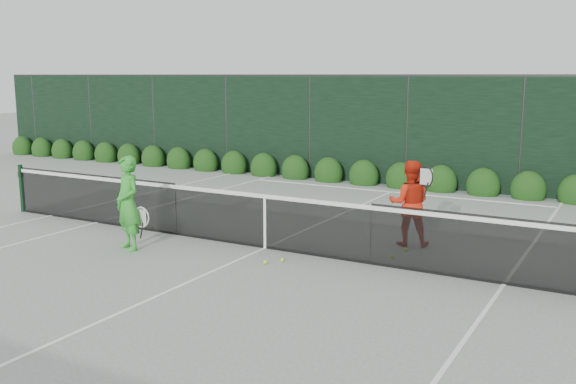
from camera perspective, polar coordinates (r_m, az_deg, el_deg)
The scene contains 8 objects.
ground at distance 11.46m, azimuth -2.04°, elevation -5.03°, with size 80.00×80.00×0.00m, color gray.
tennis_net at distance 11.34m, azimuth -2.16°, elevation -2.42°, with size 12.90×0.10×1.07m.
player_woman at distance 11.55m, azimuth -14.03°, elevation -0.99°, with size 0.71×0.59×1.66m.
player_man at distance 11.71m, azimuth 10.76°, elevation -0.98°, with size 0.94×0.80×1.55m.
court_lines at distance 11.46m, azimuth -2.04°, elevation -5.00°, with size 11.03×23.83×0.01m.
windscreen_fence at distance 8.98m, azimuth -11.12°, elevation 0.39°, with size 32.00×21.07×3.06m.
hedge_row at distance 17.77m, azimuth 10.02°, elevation 1.12°, with size 31.66×0.65×0.94m.
tennis_balls at distance 11.20m, azimuth 0.68°, elevation -5.21°, with size 4.99×1.93×0.07m.
Camera 1 is at (5.76, -9.43, 3.04)m, focal length 40.00 mm.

